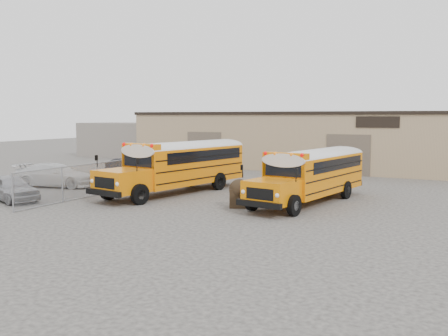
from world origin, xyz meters
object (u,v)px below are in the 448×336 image
at_px(car_white, 56,175).
at_px(car_dark, 131,168).
at_px(school_bus_right, 353,163).
at_px(tarp_bundle, 239,193).
at_px(car_silver, 10,188).
at_px(school_bus_left, 242,156).

xyz_separation_m(car_white, car_dark, (1.05, 6.01, -0.04)).
distance_m(school_bus_right, tarp_bundle, 9.26).
height_order(tarp_bundle, car_white, car_white).
height_order(school_bus_right, tarp_bundle, school_bus_right).
bearing_deg(car_silver, tarp_bundle, -57.28).
bearing_deg(tarp_bundle, car_silver, -161.68).
distance_m(school_bus_left, car_white, 11.86).
distance_m(school_bus_left, car_silver, 14.43).
xyz_separation_m(tarp_bundle, car_white, (-13.01, 1.14, 0.02)).
bearing_deg(tarp_bundle, school_bus_left, 114.25).
xyz_separation_m(school_bus_left, car_silver, (-7.29, -12.41, -1.02)).
height_order(school_bus_right, car_silver, school_bus_right).
distance_m(car_silver, car_dark, 10.89).
height_order(school_bus_left, car_white, school_bus_left).
bearing_deg(car_silver, car_white, 34.78).
xyz_separation_m(school_bus_right, tarp_bundle, (-3.42, -8.56, -0.86)).
height_order(school_bus_right, car_dark, school_bus_right).
relative_size(school_bus_left, car_white, 2.09).
xyz_separation_m(school_bus_left, school_bus_right, (7.34, -0.13, -0.15)).
height_order(tarp_bundle, car_silver, tarp_bundle).
xyz_separation_m(car_silver, car_white, (-1.80, 4.85, 0.04)).
bearing_deg(school_bus_right, car_white, -155.69).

